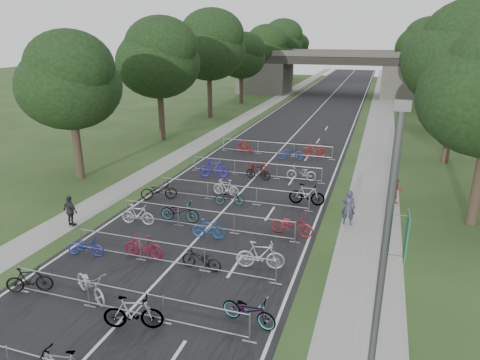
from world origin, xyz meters
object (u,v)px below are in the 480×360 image
object	(u,v)px
pedestrian_a	(348,208)
pedestrian_b	(396,191)
pedestrian_c	(70,211)
overpass_bridge	(334,73)
lamppost	(384,270)

from	to	relation	value
pedestrian_a	pedestrian_b	size ratio (longest dim) A/B	1.22
pedestrian_c	overpass_bridge	bearing A→B (deg)	-84.68
pedestrian_b	pedestrian_a	bearing A→B (deg)	-137.82
pedestrian_a	pedestrian_c	size ratio (longest dim) A/B	1.16
pedestrian_a	pedestrian_b	world-z (taller)	pedestrian_a
overpass_bridge	pedestrian_c	world-z (taller)	overpass_bridge
lamppost	pedestrian_a	world-z (taller)	lamppost
overpass_bridge	lamppost	distance (m)	63.55
pedestrian_b	pedestrian_c	distance (m)	18.13
pedestrian_a	lamppost	bearing A→B (deg)	97.06
pedestrian_a	pedestrian_c	bearing A→B (deg)	18.73
overpass_bridge	pedestrian_b	distance (m)	48.22
overpass_bridge	pedestrian_b	size ratio (longest dim) A/B	19.77
pedestrian_c	pedestrian_b	bearing A→B (deg)	-139.68
lamppost	pedestrian_a	size ratio (longest dim) A/B	4.30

